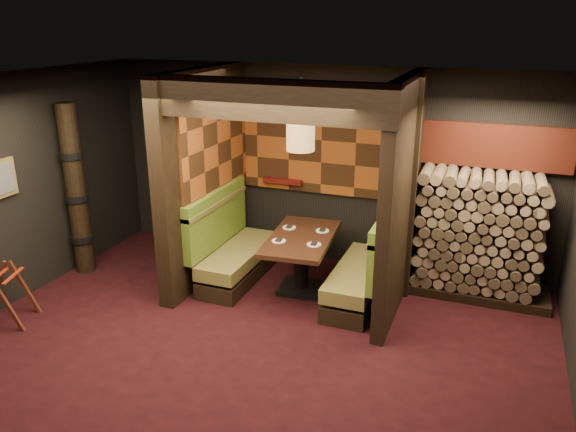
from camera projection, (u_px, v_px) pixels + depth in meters
The scene contains 21 objects.
floor at pixel (245, 353), 6.11m from camera, with size 6.50×5.50×0.02m, color black.
ceiling at pixel (237, 85), 5.16m from camera, with size 6.50×5.50×0.02m, color black.
wall_back at pixel (324, 166), 8.06m from camera, with size 6.50×0.02×2.85m, color black.
wall_front at pixel (33, 391), 3.21m from camera, with size 6.50×0.02×2.85m, color black.
partition_left at pixel (204, 177), 7.54m from camera, with size 0.20×2.20×2.85m, color black.
partition_right at pixel (402, 197), 6.69m from camera, with size 0.15×2.10×2.85m, color black.
header_beam at pixel (265, 100), 5.86m from camera, with size 2.85×0.18×0.44m, color black.
tapa_back_panel at pixel (322, 140), 7.90m from camera, with size 2.40×0.06×1.55m, color #934718.
tapa_side_panel at pixel (217, 144), 7.52m from camera, with size 0.04×1.85×1.45m, color #934718.
lacquer_shelf at pixel (283, 181), 8.25m from camera, with size 0.60×0.12×0.07m, color #59100F.
booth_bench_left at pixel (232, 251), 7.75m from camera, with size 0.68×1.60×1.14m.
booth_bench_right at pixel (366, 272), 7.11m from camera, with size 0.68×1.60×1.14m.
dining_table at pixel (301, 253), 7.35m from camera, with size 0.93×1.52×0.77m.
place_settings at pixel (301, 235), 7.27m from camera, with size 0.68×0.72×0.03m.
pendant_lamp at pixel (301, 132), 6.77m from camera, with size 0.35×0.35×0.94m.
framed_picture at pixel (3, 178), 6.75m from camera, with size 0.05×0.36×0.46m.
luggage_rack at pixel (2, 293), 6.63m from camera, with size 0.79×0.67×0.74m.
totem_column at pixel (76, 192), 7.71m from camera, with size 0.31×0.31×2.40m.
firewood_stack at pixel (485, 236), 7.13m from camera, with size 1.73×0.70×1.64m.
mosaic_header at pixel (497, 146), 7.06m from camera, with size 1.83×0.10×0.56m, color maroon.
bay_front_post at pixel (413, 192), 6.89m from camera, with size 0.08×0.08×2.85m, color black.
Camera 1 is at (2.33, -4.75, 3.44)m, focal length 35.00 mm.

